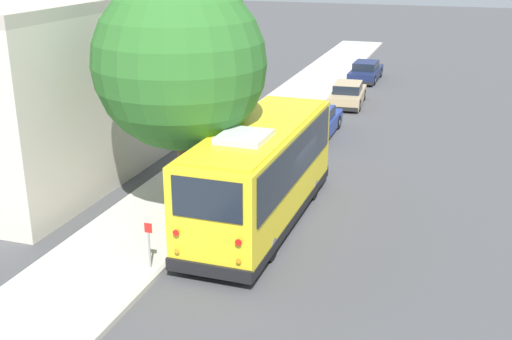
{
  "coord_description": "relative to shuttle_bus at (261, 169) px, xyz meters",
  "views": [
    {
      "loc": [
        -19.22,
        -5.38,
        8.65
      ],
      "look_at": [
        0.46,
        1.08,
        1.3
      ],
      "focal_mm": 45.0,
      "sensor_mm": 36.0,
      "label": 1
    }
  ],
  "objects": [
    {
      "name": "shuttle_bus",
      "position": [
        0.0,
        0.0,
        0.0
      ],
      "size": [
        8.91,
        2.69,
        3.44
      ],
      "rotation": [
        0.0,
        0.0,
        -0.01
      ],
      "color": "yellow",
      "rests_on": "ground"
    },
    {
      "name": "sign_post_near",
      "position": [
        -4.19,
        1.87,
        -1.0
      ],
      "size": [
        0.06,
        0.22,
        1.34
      ],
      "color": "gray",
      "rests_on": "sidewalk_slab"
    },
    {
      "name": "parked_sedan_tan",
      "position": [
        16.99,
        0.29,
        -1.25
      ],
      "size": [
        4.44,
        1.96,
        1.28
      ],
      "rotation": [
        0.0,
        0.0,
        0.06
      ],
      "color": "tan",
      "rests_on": "ground"
    },
    {
      "name": "curb_strip",
      "position": [
        0.87,
        1.57,
        -1.77
      ],
      "size": [
        80.0,
        0.14,
        0.15
      ],
      "primitive_type": "cube",
      "color": "#AAA69D",
      "rests_on": "ground"
    },
    {
      "name": "sign_post_far",
      "position": [
        -2.2,
        1.87,
        -1.15
      ],
      "size": [
        0.06,
        0.06,
        1.08
      ],
      "color": "gray",
      "rests_on": "sidewalk_slab"
    },
    {
      "name": "parked_sedan_navy",
      "position": [
        24.11,
        0.4,
        -1.25
      ],
      "size": [
        4.53,
        1.8,
        1.27
      ],
      "rotation": [
        0.0,
        0.0,
        -0.01
      ],
      "color": "#19234C",
      "rests_on": "ground"
    },
    {
      "name": "ground_plane",
      "position": [
        0.87,
        -0.48,
        -1.84
      ],
      "size": [
        160.0,
        160.0,
        0.0
      ],
      "primitive_type": "plane",
      "color": "#474749"
    },
    {
      "name": "parked_sedan_blue",
      "position": [
        10.39,
        0.59,
        -1.22
      ],
      "size": [
        4.67,
        1.75,
        1.32
      ],
      "rotation": [
        0.0,
        0.0,
        0.0
      ],
      "color": "navy",
      "rests_on": "ground"
    },
    {
      "name": "building_backdrop",
      "position": [
        5.28,
        10.35,
        1.37
      ],
      "size": [
        18.11,
        8.63,
        6.81
      ],
      "color": "beige",
      "rests_on": "ground"
    },
    {
      "name": "street_tree",
      "position": [
        -0.2,
        2.53,
        3.68
      ],
      "size": [
        5.42,
        5.42,
        8.52
      ],
      "color": "brown",
      "rests_on": "sidewalk_slab"
    },
    {
      "name": "sidewalk_slab",
      "position": [
        0.87,
        3.38,
        -1.77
      ],
      "size": [
        80.0,
        3.49,
        0.15
      ],
      "primitive_type": "cube",
      "color": "beige",
      "rests_on": "ground"
    }
  ]
}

